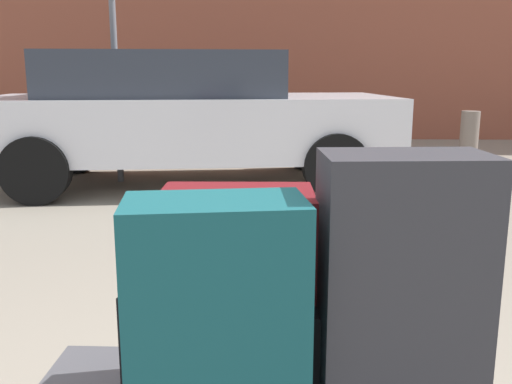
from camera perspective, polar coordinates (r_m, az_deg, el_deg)
name	(u,v)px	position (r m, az deg, el deg)	size (l,w,h in m)	color
duffel_bag_black_rear_right	(238,346)	(1.54, -1.87, -15.29)	(0.53, 0.30, 0.34)	black
suitcase_charcoal_rear_left	(399,308)	(1.35, 14.22, -11.25)	(0.36, 0.21, 0.71)	#2D2D33
suitcase_teal_stacked_top	(217,338)	(1.27, -3.99, -14.51)	(0.38, 0.22, 0.62)	#144C51
duffel_bag_maroon_topmost_pile	(237,239)	(1.43, -1.94, -4.81)	(0.38, 0.26, 0.25)	maroon
parked_car	(184,115)	(6.21, -7.25, 7.74)	(4.50, 2.35, 1.42)	silver
bollard_kerb_near	(469,136)	(8.37, 20.71, 5.30)	(0.25, 0.25, 0.69)	#72665B
no_parking_sign	(114,41)	(6.48, -14.15, 14.60)	(0.50, 0.10, 2.51)	slate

